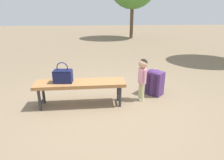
{
  "coord_description": "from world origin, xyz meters",
  "views": [
    {
      "loc": [
        -0.18,
        -3.07,
        1.65
      ],
      "look_at": [
        0.07,
        0.2,
        0.45
      ],
      "focal_mm": 30.67,
      "sensor_mm": 36.0,
      "label": 1
    }
  ],
  "objects_px": {
    "park_bench": "(80,85)",
    "child_standing": "(142,73)",
    "backpack_large": "(155,81)",
    "handbag": "(63,76)"
  },
  "relations": [
    {
      "from": "park_bench",
      "to": "child_standing",
      "type": "height_order",
      "value": "child_standing"
    },
    {
      "from": "child_standing",
      "to": "backpack_large",
      "type": "xyz_separation_m",
      "value": [
        0.33,
        0.26,
        -0.26
      ]
    },
    {
      "from": "handbag",
      "to": "child_standing",
      "type": "xyz_separation_m",
      "value": [
        1.44,
        0.11,
        -0.03
      ]
    },
    {
      "from": "park_bench",
      "to": "child_standing",
      "type": "bearing_deg",
      "value": 5.81
    },
    {
      "from": "park_bench",
      "to": "backpack_large",
      "type": "xyz_separation_m",
      "value": [
        1.47,
        0.37,
        -0.11
      ]
    },
    {
      "from": "backpack_large",
      "to": "handbag",
      "type": "bearing_deg",
      "value": -168.17
    },
    {
      "from": "handbag",
      "to": "child_standing",
      "type": "bearing_deg",
      "value": 4.48
    },
    {
      "from": "park_bench",
      "to": "handbag",
      "type": "distance_m",
      "value": 0.35
    },
    {
      "from": "child_standing",
      "to": "backpack_large",
      "type": "height_order",
      "value": "child_standing"
    },
    {
      "from": "park_bench",
      "to": "backpack_large",
      "type": "height_order",
      "value": "backpack_large"
    }
  ]
}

